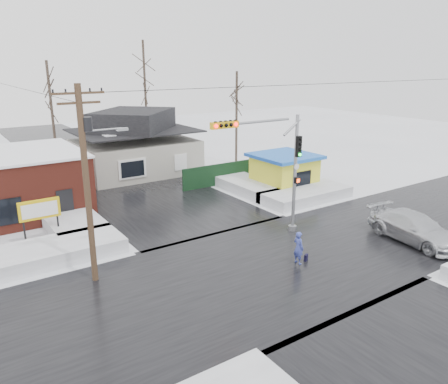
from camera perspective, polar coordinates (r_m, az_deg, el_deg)
ground at (r=22.50m, az=6.56°, el=-9.42°), size 120.00×120.00×0.00m
road_ns at (r=22.49m, az=6.56°, el=-9.40°), size 10.00×120.00×0.02m
road_ew at (r=22.49m, az=6.56°, el=-9.40°), size 120.00×10.00×0.02m
snowbank_nw at (r=24.50m, az=-21.33°, el=-7.24°), size 7.00×3.00×0.80m
snowbank_ne at (r=32.89m, az=10.60°, el=-0.35°), size 7.00×3.00×0.80m
snowbank_nside_w at (r=29.47m, az=-19.85°, el=-3.08°), size 3.00×8.00×0.80m
snowbank_nside_e at (r=35.26m, az=2.58°, el=1.08°), size 3.00×8.00×0.80m
traffic_signal at (r=24.64m, az=6.74°, el=4.09°), size 6.05×0.68×7.00m
utility_pole at (r=20.03m, az=-17.42°, el=2.21°), size 3.15×0.44×9.00m
marquee_sign at (r=26.28m, az=-22.95°, el=-2.27°), size 2.20×0.21×2.55m
house at (r=40.88m, az=-11.58°, el=6.11°), size 10.40×8.40×5.76m
kiosk at (r=35.03m, az=7.86°, el=2.63°), size 4.60×4.60×2.88m
fence at (r=36.42m, az=0.08°, el=2.42°), size 8.00×0.12×1.80m
tree_far_left at (r=42.28m, az=-21.90°, el=12.91°), size 3.00×3.00×10.00m
tree_far_mid at (r=47.33m, az=-10.41°, el=16.01°), size 3.00×3.00×12.00m
tree_far_right at (r=43.46m, az=1.67°, el=13.08°), size 3.00×3.00×9.00m
pedestrian at (r=22.45m, az=9.70°, el=-7.22°), size 0.42×0.63×1.70m
car at (r=27.04m, az=23.63°, el=-4.35°), size 2.74×5.73×1.61m
shopping_bag at (r=23.05m, az=10.66°, el=-8.46°), size 0.30×0.23×0.35m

